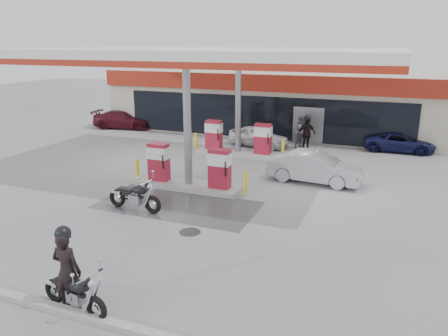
% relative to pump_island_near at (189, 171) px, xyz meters
% --- Properties ---
extents(ground, '(90.00, 90.00, 0.00)m').
position_rel_pump_island_near_xyz_m(ground, '(0.00, -2.00, -0.71)').
color(ground, gray).
rests_on(ground, ground).
extents(wet_patch, '(6.00, 3.00, 0.00)m').
position_rel_pump_island_near_xyz_m(wet_patch, '(0.50, -2.00, -0.71)').
color(wet_patch, '#4C4C4F').
rests_on(wet_patch, ground).
extents(drain_cover, '(0.70, 0.70, 0.01)m').
position_rel_pump_island_near_xyz_m(drain_cover, '(2.00, -4.00, -0.71)').
color(drain_cover, '#38383A').
rests_on(drain_cover, ground).
extents(kerb, '(28.00, 0.25, 0.15)m').
position_rel_pump_island_near_xyz_m(kerb, '(0.00, -9.00, -0.64)').
color(kerb, gray).
rests_on(kerb, ground).
extents(store_building, '(22.00, 8.22, 4.00)m').
position_rel_pump_island_near_xyz_m(store_building, '(0.01, 13.94, 1.30)').
color(store_building, beige).
rests_on(store_building, ground).
extents(canopy, '(16.00, 10.02, 5.51)m').
position_rel_pump_island_near_xyz_m(canopy, '(0.00, 3.00, 4.56)').
color(canopy, silver).
rests_on(canopy, ground).
extents(pump_island_near, '(5.14, 1.30, 1.78)m').
position_rel_pump_island_near_xyz_m(pump_island_near, '(0.00, 0.00, 0.00)').
color(pump_island_near, '#9E9E99').
rests_on(pump_island_near, ground).
extents(pump_island_far, '(5.14, 1.30, 1.78)m').
position_rel_pump_island_near_xyz_m(pump_island_far, '(0.00, 6.00, 0.00)').
color(pump_island_far, '#9E9E99').
rests_on(pump_island_far, ground).
extents(main_motorcycle, '(1.96, 0.77, 1.01)m').
position_rel_pump_island_near_xyz_m(main_motorcycle, '(1.48, -8.80, -0.26)').
color(main_motorcycle, black).
rests_on(main_motorcycle, ground).
extents(biker_main, '(0.74, 0.51, 1.93)m').
position_rel_pump_island_near_xyz_m(biker_main, '(1.29, -8.78, 0.25)').
color(biker_main, black).
rests_on(biker_main, ground).
extents(parked_motorcycle, '(2.25, 0.86, 1.16)m').
position_rel_pump_island_near_xyz_m(parked_motorcycle, '(-0.67, -3.00, -0.20)').
color(parked_motorcycle, black).
rests_on(parked_motorcycle, ground).
extents(sedan_white, '(3.75, 2.12, 1.20)m').
position_rel_pump_island_near_xyz_m(sedan_white, '(0.48, 8.20, -0.11)').
color(sedan_white, silver).
rests_on(sedan_white, ground).
extents(attendant, '(1.02, 1.13, 1.89)m').
position_rel_pump_island_near_xyz_m(attendant, '(2.88, 8.80, 0.24)').
color(attendant, '#5B5B60').
rests_on(attendant, ground).
extents(hatchback_silver, '(4.12, 1.71, 1.33)m').
position_rel_pump_island_near_xyz_m(hatchback_silver, '(4.73, 2.71, -0.05)').
color(hatchback_silver, '#ABADB3').
rests_on(hatchback_silver, ground).
extents(parked_car_left, '(4.52, 2.51, 1.24)m').
position_rel_pump_island_near_xyz_m(parked_car_left, '(-10.00, 10.00, -0.09)').
color(parked_car_left, '#470F1A').
rests_on(parked_car_left, ground).
extents(parked_car_right, '(3.84, 1.86, 1.05)m').
position_rel_pump_island_near_xyz_m(parked_car_right, '(8.10, 10.00, -0.18)').
color(parked_car_right, '#131541').
rests_on(parked_car_right, ground).
extents(biker_walking, '(1.14, 1.11, 1.92)m').
position_rel_pump_island_near_xyz_m(biker_walking, '(3.25, 8.23, 0.25)').
color(biker_walking, black).
rests_on(biker_walking, ground).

